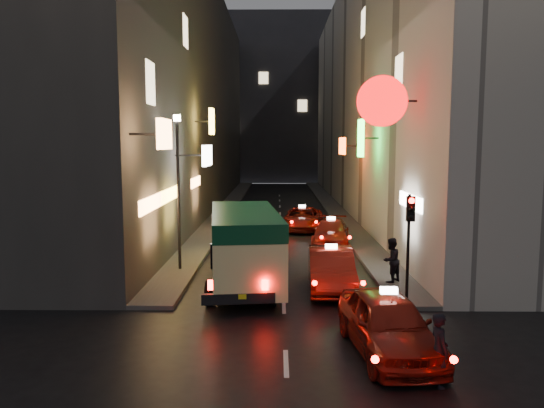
{
  "coord_description": "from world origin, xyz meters",
  "views": [
    {
      "loc": [
        -0.22,
        -8.21,
        5.28
      ],
      "look_at": [
        -0.43,
        13.0,
        2.82
      ],
      "focal_mm": 35.0,
      "sensor_mm": 36.0,
      "label": 1
    }
  ],
  "objects_px": {
    "pedestrian_crossing": "(439,345)",
    "lamp_post": "(178,182)",
    "taxi_near": "(388,319)",
    "traffic_light": "(410,225)",
    "minibus": "(245,240)"
  },
  "relations": [
    {
      "from": "pedestrian_crossing",
      "to": "lamp_post",
      "type": "xyz_separation_m",
      "value": [
        -7.5,
        10.14,
        2.8
      ]
    },
    {
      "from": "taxi_near",
      "to": "traffic_light",
      "type": "height_order",
      "value": "traffic_light"
    },
    {
      "from": "minibus",
      "to": "lamp_post",
      "type": "relative_size",
      "value": 1.09
    },
    {
      "from": "minibus",
      "to": "lamp_post",
      "type": "xyz_separation_m",
      "value": [
        -2.81,
        2.35,
        1.93
      ]
    },
    {
      "from": "taxi_near",
      "to": "lamp_post",
      "type": "bearing_deg",
      "value": 128.94
    },
    {
      "from": "taxi_near",
      "to": "pedestrian_crossing",
      "type": "distance_m",
      "value": 1.92
    },
    {
      "from": "minibus",
      "to": "pedestrian_crossing",
      "type": "distance_m",
      "value": 9.13
    },
    {
      "from": "traffic_light",
      "to": "lamp_post",
      "type": "xyz_separation_m",
      "value": [
        -8.2,
        4.53,
        1.04
      ]
    },
    {
      "from": "traffic_light",
      "to": "lamp_post",
      "type": "height_order",
      "value": "lamp_post"
    },
    {
      "from": "minibus",
      "to": "traffic_light",
      "type": "height_order",
      "value": "traffic_light"
    },
    {
      "from": "minibus",
      "to": "traffic_light",
      "type": "xyz_separation_m",
      "value": [
        5.39,
        -2.17,
        0.9
      ]
    },
    {
      "from": "pedestrian_crossing",
      "to": "taxi_near",
      "type": "bearing_deg",
      "value": 15.54
    },
    {
      "from": "pedestrian_crossing",
      "to": "lamp_post",
      "type": "distance_m",
      "value": 12.92
    },
    {
      "from": "minibus",
      "to": "pedestrian_crossing",
      "type": "xyz_separation_m",
      "value": [
        4.69,
        -7.78,
        -0.86
      ]
    },
    {
      "from": "pedestrian_crossing",
      "to": "traffic_light",
      "type": "distance_m",
      "value": 5.92
    }
  ]
}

